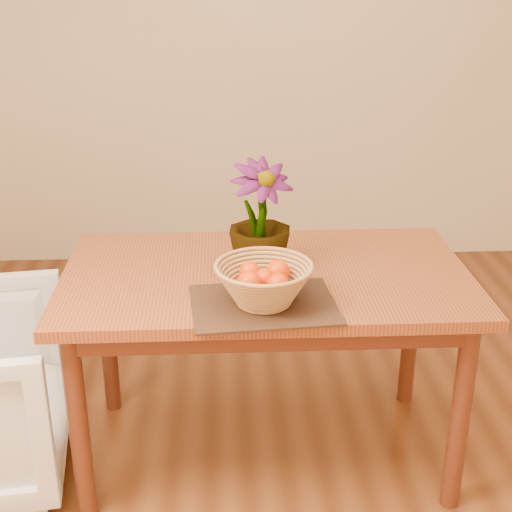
{
  "coord_description": "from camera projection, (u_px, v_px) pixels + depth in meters",
  "views": [
    {
      "loc": [
        -0.15,
        -1.94,
        1.74
      ],
      "look_at": [
        -0.05,
        0.1,
        0.89
      ],
      "focal_mm": 50.0,
      "sensor_mm": 36.0,
      "label": 1
    }
  ],
  "objects": [
    {
      "name": "wicker_basket",
      "position": [
        264.0,
        286.0,
        2.19
      ],
      "size": [
        0.31,
        0.31,
        0.13
      ],
      "color": "#A87646",
      "rests_on": "placemat"
    },
    {
      "name": "table",
      "position": [
        266.0,
        295.0,
        2.49
      ],
      "size": [
        1.4,
        0.8,
        0.75
      ],
      "color": "brown",
      "rests_on": "floor"
    },
    {
      "name": "potted_plant",
      "position": [
        260.0,
        218.0,
        2.38
      ],
      "size": [
        0.29,
        0.29,
        0.39
      ],
      "primitive_type": "imported",
      "rotation": [
        0.0,
        0.0,
        0.41
      ],
      "color": "#194E16",
      "rests_on": "table"
    },
    {
      "name": "floor",
      "position": [
        270.0,
        505.0,
        2.46
      ],
      "size": [
        4.5,
        4.5,
        0.0
      ],
      "primitive_type": "plane",
      "color": "brown",
      "rests_on": "ground"
    },
    {
      "name": "placemat",
      "position": [
        264.0,
        304.0,
        2.21
      ],
      "size": [
        0.47,
        0.37,
        0.01
      ],
      "primitive_type": "cube",
      "rotation": [
        0.0,
        0.0,
        0.09
      ],
      "color": "#392414",
      "rests_on": "table"
    },
    {
      "name": "orange_pile",
      "position": [
        264.0,
        278.0,
        2.18
      ],
      "size": [
        0.17,
        0.16,
        0.07
      ],
      "rotation": [
        0.0,
        0.0,
        0.1
      ],
      "color": "#D43F03",
      "rests_on": "wicker_basket"
    },
    {
      "name": "wall_back",
      "position": [
        245.0,
        35.0,
        4.02
      ],
      "size": [
        4.0,
        0.02,
        2.7
      ],
      "primitive_type": "cube",
      "color": "#F6DFBB",
      "rests_on": "floor"
    }
  ]
}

